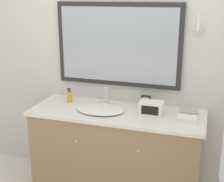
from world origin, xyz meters
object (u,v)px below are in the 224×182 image
object	(u,v)px
sink_basin	(101,109)
soap_bottle	(69,97)
picture_frame	(146,101)
appliance_box	(151,108)

from	to	relation	value
sink_basin	soap_bottle	distance (m)	0.41
picture_frame	sink_basin	bearing A→B (deg)	-150.32
picture_frame	appliance_box	bearing A→B (deg)	-63.97
sink_basin	appliance_box	xyz separation A→B (m)	(0.48, 0.05, 0.04)
appliance_box	picture_frame	bearing A→B (deg)	116.03
appliance_box	picture_frame	world-z (taller)	appliance_box
sink_basin	appliance_box	distance (m)	0.48
soap_bottle	sink_basin	bearing A→B (deg)	-18.73
soap_bottle	appliance_box	world-z (taller)	soap_bottle
sink_basin	appliance_box	bearing A→B (deg)	5.64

